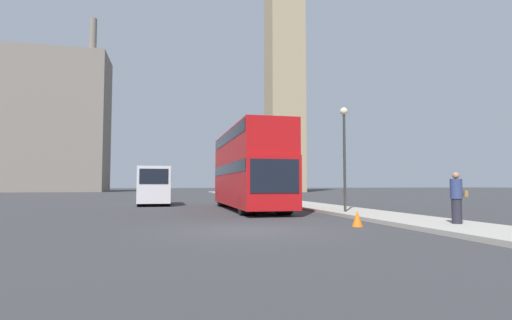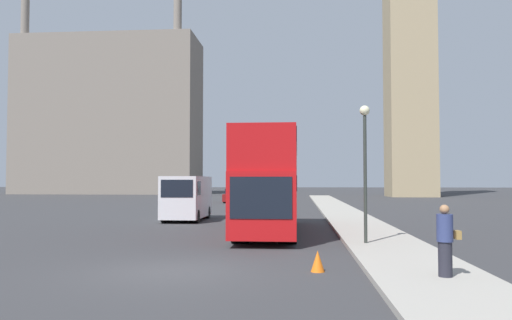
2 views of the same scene
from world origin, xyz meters
name	(u,v)px [view 1 (image 1 of 2)]	position (x,y,z in m)	size (l,w,h in m)	color
ground_plane	(247,230)	(0.00, 0.00, 0.00)	(300.00, 300.00, 0.00)	#333335
sidewalk_strip	(430,223)	(6.44, 0.00, 0.07)	(2.87, 120.00, 0.15)	#9E998E
clock_tower	(284,18)	(19.52, 60.23, 33.64)	(6.97, 7.14, 65.62)	tan
building_block_distant	(22,121)	(-29.55, 71.89, 13.57)	(31.01, 11.27, 33.03)	slate
red_double_decker_bus	(249,166)	(2.05, 9.65, 2.45)	(2.48, 10.96, 4.38)	#B71114
white_van	(155,185)	(-3.20, 16.02, 1.38)	(2.11, 5.03, 2.59)	silver
pedestrian	(457,198)	(6.71, -0.99, 0.98)	(0.53, 0.37, 1.66)	#23232D
street_lamp	(344,141)	(5.71, 5.14, 3.44)	(0.36, 0.36, 4.90)	#2D332D
parked_sedan	(158,190)	(-3.45, 39.65, 0.67)	(1.77, 4.60, 1.48)	maroon
traffic_cone	(357,218)	(3.82, 0.21, 0.28)	(0.36, 0.36, 0.55)	orange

